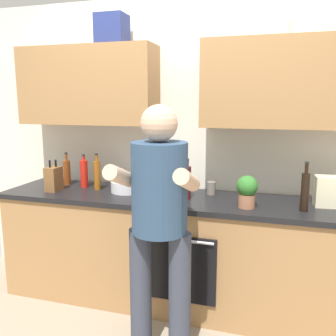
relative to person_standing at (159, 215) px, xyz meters
name	(u,v)px	position (x,y,z in m)	size (l,w,h in m)	color
ground_plane	(172,301)	(-0.11, 0.67, -0.96)	(12.00, 12.00, 0.00)	gray
back_wall_unit	(181,119)	(-0.11, 0.94, 0.54)	(4.00, 0.38, 2.50)	silver
counter	(172,250)	(-0.11, 0.66, -0.51)	(2.84, 0.67, 0.90)	#A37547
person_standing	(159,215)	(0.00, 0.00, 0.00)	(0.49, 0.45, 1.63)	#383D4C
bottle_soy	(305,191)	(0.87, 0.56, 0.08)	(0.06, 0.06, 0.35)	black
bottle_hotsauce	(84,173)	(-0.94, 0.77, 0.06)	(0.06, 0.06, 0.29)	red
bottle_water	(163,189)	(-0.14, 0.52, 0.03)	(0.05, 0.05, 0.22)	silver
bottle_syrup	(97,175)	(-0.78, 0.71, 0.07)	(0.06, 0.06, 0.31)	#8C4C14
bottle_juice	(151,189)	(-0.24, 0.55, 0.02)	(0.06, 0.06, 0.22)	orange
bottle_wine	(186,182)	(0.01, 0.64, 0.07)	(0.08, 0.08, 0.31)	#471419
bottle_soda	(184,184)	(-0.04, 0.80, 0.02)	(0.06, 0.06, 0.21)	#198C33
bottle_vinegar	(67,172)	(-1.14, 0.81, 0.05)	(0.06, 0.06, 0.29)	brown
cup_stoneware	(211,188)	(0.18, 0.83, -0.01)	(0.07, 0.07, 0.10)	slate
mixing_bowl	(127,186)	(-0.51, 0.72, -0.02)	(0.27, 0.27, 0.09)	silver
knife_block	(54,179)	(-1.12, 0.57, 0.04)	(0.10, 0.14, 0.26)	brown
potted_herb	(247,190)	(0.48, 0.53, 0.06)	(0.15, 0.15, 0.23)	#9E6647
grocery_bag_rice	(327,191)	(1.03, 0.73, 0.05)	(0.17, 0.14, 0.22)	beige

